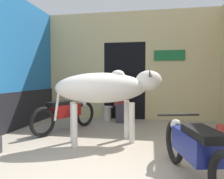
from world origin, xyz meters
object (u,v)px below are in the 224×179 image
(motorcycle_near, at_px, (194,149))
(bucket, at_px, (222,132))
(motorcycle_far, at_px, (66,113))
(cow, at_px, (108,88))
(plastic_stool, at_px, (107,113))
(shopkeeper_seated, at_px, (121,101))

(motorcycle_near, height_order, bucket, motorcycle_near)
(motorcycle_near, distance_m, motorcycle_far, 3.32)
(cow, bearing_deg, motorcycle_far, 148.37)
(cow, xyz_separation_m, plastic_stool, (-0.46, 2.17, -0.82))
(motorcycle_far, height_order, shopkeeper_seated, shopkeeper_seated)
(motorcycle_near, relative_size, bucket, 7.51)
(motorcycle_far, bearing_deg, plastic_stool, 64.21)
(shopkeeper_seated, distance_m, plastic_stool, 0.62)
(cow, height_order, bucket, cow)
(bucket, bearing_deg, motorcycle_far, 179.99)
(plastic_stool, xyz_separation_m, bucket, (2.74, -1.46, -0.09))
(motorcycle_near, height_order, shopkeeper_seated, shopkeeper_seated)
(cow, relative_size, bucket, 8.15)
(plastic_stool, bearing_deg, motorcycle_near, -64.52)
(cow, xyz_separation_m, motorcycle_far, (-1.16, 0.71, -0.61))
(motorcycle_far, xyz_separation_m, bucket, (3.44, -0.00, -0.30))
(motorcycle_far, height_order, bucket, motorcycle_far)
(cow, height_order, shopkeeper_seated, cow)
(motorcycle_far, xyz_separation_m, plastic_stool, (0.70, 1.45, -0.21))
(cow, distance_m, bucket, 2.56)
(shopkeeper_seated, bearing_deg, cow, -89.68)
(motorcycle_near, bearing_deg, plastic_stool, 115.48)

